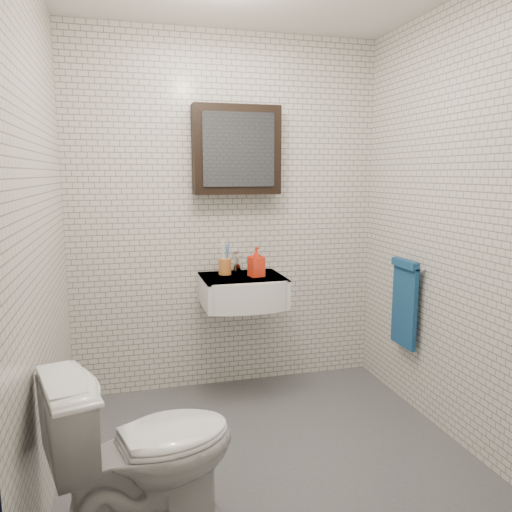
% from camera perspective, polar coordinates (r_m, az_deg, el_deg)
% --- Properties ---
extents(ground, '(2.20, 2.00, 0.01)m').
position_cam_1_polar(ground, '(3.00, 1.20, -21.45)').
color(ground, '#4A4C51').
rests_on(ground, ground).
extents(room_shell, '(2.22, 2.02, 2.51)m').
position_cam_1_polar(room_shell, '(2.57, 1.31, 7.72)').
color(room_shell, silver).
rests_on(room_shell, ground).
extents(washbasin, '(0.55, 0.50, 0.20)m').
position_cam_1_polar(washbasin, '(3.39, -1.41, -4.01)').
color(washbasin, white).
rests_on(washbasin, room_shell).
extents(faucet, '(0.06, 0.20, 0.15)m').
position_cam_1_polar(faucet, '(3.54, -2.16, -0.75)').
color(faucet, silver).
rests_on(faucet, washbasin).
extents(mirror_cabinet, '(0.60, 0.15, 0.60)m').
position_cam_1_polar(mirror_cabinet, '(3.49, -2.23, 12.00)').
color(mirror_cabinet, black).
rests_on(mirror_cabinet, room_shell).
extents(towel_rail, '(0.09, 0.30, 0.58)m').
position_cam_1_polar(towel_rail, '(3.43, 16.63, -4.80)').
color(towel_rail, silver).
rests_on(towel_rail, room_shell).
extents(toothbrush_cup, '(0.09, 0.09, 0.24)m').
position_cam_1_polar(toothbrush_cup, '(3.46, -3.57, -1.12)').
color(toothbrush_cup, '#C06D30').
rests_on(toothbrush_cup, washbasin).
extents(soap_bottle, '(0.11, 0.11, 0.20)m').
position_cam_1_polar(soap_bottle, '(3.38, 0.03, -0.65)').
color(soap_bottle, orange).
rests_on(soap_bottle, washbasin).
extents(toilet, '(0.86, 0.63, 0.78)m').
position_cam_1_polar(toilet, '(2.30, -12.52, -20.86)').
color(toilet, white).
rests_on(toilet, ground).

